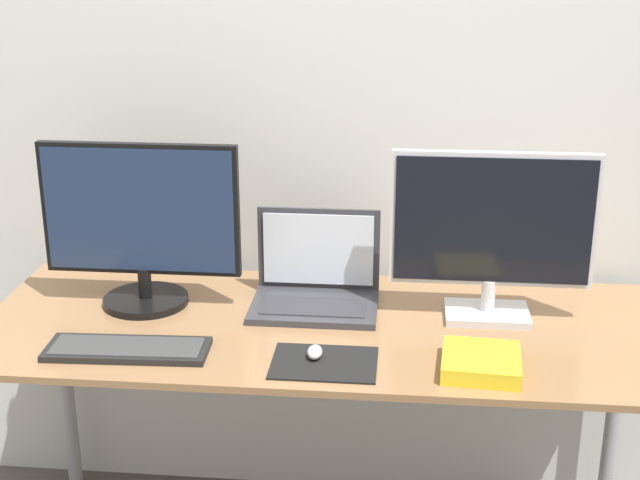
{
  "coord_description": "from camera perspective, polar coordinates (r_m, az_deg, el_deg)",
  "views": [
    {
      "loc": [
        0.2,
        -1.73,
        1.72
      ],
      "look_at": [
        -0.01,
        0.37,
        0.98
      ],
      "focal_mm": 50.0,
      "sensor_mm": 36.0,
      "label": 1
    }
  ],
  "objects": [
    {
      "name": "monitor_right",
      "position": [
        2.3,
        10.97,
        0.55
      ],
      "size": [
        0.52,
        0.15,
        0.44
      ],
      "color": "silver",
      "rests_on": "desk"
    },
    {
      "name": "mousepad",
      "position": [
        2.1,
        0.27,
        -7.87
      ],
      "size": [
        0.25,
        0.18,
        0.0
      ],
      "color": "black",
      "rests_on": "desk"
    },
    {
      "name": "monitor_left",
      "position": [
        2.4,
        -11.39,
        0.95
      ],
      "size": [
        0.53,
        0.23,
        0.44
      ],
      "color": "black",
      "rests_on": "desk"
    },
    {
      "name": "wall_back",
      "position": [
        2.56,
        1.1,
        8.64
      ],
      "size": [
        7.0,
        0.05,
        2.5
      ],
      "color": "silver",
      "rests_on": "ground_plane"
    },
    {
      "name": "book",
      "position": [
        2.1,
        10.26,
        -7.73
      ],
      "size": [
        0.19,
        0.2,
        0.04
      ],
      "color": "yellow",
      "rests_on": "desk"
    },
    {
      "name": "desk",
      "position": [
        2.34,
        0.19,
        -7.28
      ],
      "size": [
        1.78,
        0.71,
        0.76
      ],
      "color": "olive",
      "rests_on": "ground_plane"
    },
    {
      "name": "mouse",
      "position": [
        2.12,
        -0.28,
        -7.19
      ],
      "size": [
        0.04,
        0.06,
        0.03
      ],
      "color": "silver",
      "rests_on": "mousepad"
    },
    {
      "name": "laptop",
      "position": [
        2.41,
        -0.26,
        -2.73
      ],
      "size": [
        0.34,
        0.24,
        0.25
      ],
      "color": "#333338",
      "rests_on": "desk"
    },
    {
      "name": "keyboard",
      "position": [
        2.2,
        -12.23,
        -6.84
      ],
      "size": [
        0.4,
        0.15,
        0.02
      ],
      "color": "black",
      "rests_on": "desk"
    }
  ]
}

